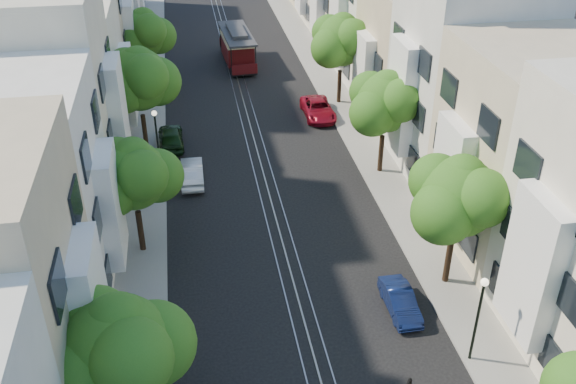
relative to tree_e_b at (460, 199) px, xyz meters
name	(u,v)px	position (x,y,z in m)	size (l,w,h in m)	color
ground	(250,126)	(-7.26, 19.02, -4.73)	(200.00, 200.00, 0.00)	black
sidewalk_east	(349,118)	(-0.01, 19.02, -4.67)	(2.50, 80.00, 0.12)	gray
sidewalk_west	(148,133)	(-14.51, 19.02, -4.67)	(2.50, 80.00, 0.12)	gray
rail_left	(243,126)	(-7.81, 19.02, -4.72)	(0.06, 80.00, 0.02)	gray
rail_slot	(250,126)	(-7.26, 19.02, -4.72)	(0.06, 80.00, 0.02)	gray
rail_right	(258,125)	(-6.71, 19.02, -4.72)	(0.06, 80.00, 0.02)	gray
lane_line	(250,126)	(-7.26, 19.02, -4.73)	(0.08, 80.00, 0.01)	tan
townhouses_east	(417,47)	(4.61, 18.94, 0.45)	(7.75, 72.00, 12.00)	beige
townhouses_west	(66,68)	(-19.13, 18.94, 0.35)	(7.75, 72.00, 11.76)	silver
tree_e_b	(460,199)	(0.00, 0.00, 0.00)	(4.93, 4.08, 6.68)	black
tree_e_c	(386,104)	(0.00, 11.00, -0.13)	(4.84, 3.99, 6.52)	black
tree_e_d	(342,41)	(0.00, 22.00, 0.13)	(5.01, 4.16, 6.85)	black
tree_w_a	(119,352)	(-14.40, -7.00, 0.00)	(4.93, 4.08, 6.68)	black
tree_w_b	(134,177)	(-14.40, 5.00, -0.34)	(4.72, 3.87, 6.27)	black
tree_w_c	(139,81)	(-14.40, 16.00, 0.34)	(5.13, 4.28, 7.09)	black
tree_w_d	(144,34)	(-14.40, 27.00, -0.13)	(4.84, 3.99, 6.52)	black
lamp_east	(480,308)	(-0.96, -4.98, -1.89)	(0.32, 0.32, 4.16)	black
lamp_west	(156,133)	(-13.56, 13.02, -1.89)	(0.32, 0.32, 4.16)	black
cable_car	(237,45)	(-6.85, 32.01, -3.03)	(2.78, 7.60, 2.87)	black
parked_car_e_mid	(400,301)	(-2.86, -1.55, -4.19)	(1.14, 3.28, 1.08)	#0C1740
parked_car_e_far	(318,109)	(-2.16, 19.79, -4.11)	(2.06, 4.46, 1.24)	maroon
parked_car_w_mid	(192,172)	(-11.66, 11.78, -4.11)	(1.33, 3.80, 1.25)	silver
parked_car_w_far	(171,137)	(-12.86, 16.78, -4.05)	(1.62, 4.03, 1.37)	black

